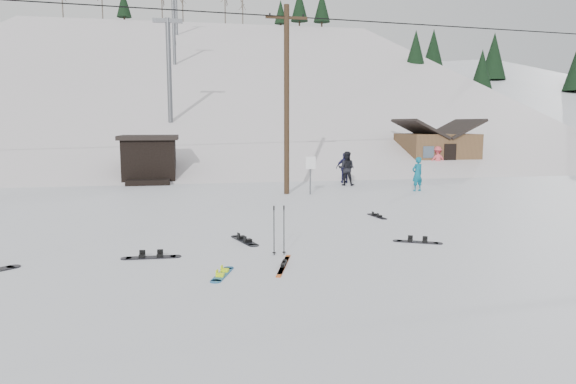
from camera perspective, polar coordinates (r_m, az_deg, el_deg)
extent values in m
plane|color=silver|center=(11.49, 3.18, -9.89)|extent=(200.00, 200.00, 0.00)
cube|color=silver|center=(67.47, -8.41, -5.67)|extent=(60.00, 85.24, 65.97)
cube|color=silver|center=(74.43, 22.53, -4.13)|extent=(45.66, 93.98, 54.59)
cylinder|color=#3A2819|center=(25.08, -0.15, 10.03)|extent=(0.26, 0.26, 9.00)
cube|color=#3A2819|center=(25.54, -0.16, 18.81)|extent=(2.00, 0.12, 0.12)
cylinder|color=black|center=(25.57, -0.16, 19.07)|extent=(0.08, 0.08, 0.12)
cylinder|color=#595B60|center=(25.03, 2.50, 1.78)|extent=(0.07, 0.07, 1.80)
cube|color=white|center=(24.94, 2.53, 3.26)|extent=(0.50, 0.04, 0.60)
cube|color=black|center=(31.78, -15.11, 3.41)|extent=(3.00, 3.00, 2.50)
cube|color=black|center=(31.71, -15.19, 5.88)|extent=(3.40, 3.40, 0.25)
cube|color=black|center=(30.09, -15.28, 1.07)|extent=(2.40, 1.20, 0.30)
cylinder|color=#595B60|center=(40.82, -13.06, 12.79)|extent=(0.36, 0.36, 8.00)
cube|color=#595B60|center=(41.34, -13.23, 18.04)|extent=(2.20, 0.30, 0.30)
cylinder|color=#595B60|center=(61.50, -12.57, 17.11)|extent=(0.36, 0.36, 8.00)
cylinder|color=#595B60|center=(82.36, -12.32, 19.25)|extent=(0.36, 0.36, 8.00)
cube|color=brown|center=(38.94, 16.15, 4.25)|extent=(5.00, 4.00, 2.70)
cube|color=black|center=(38.29, 14.43, 6.81)|extent=(2.69, 4.40, 1.43)
cube|color=black|center=(39.51, 17.99, 6.69)|extent=(2.69, 4.40, 1.43)
cube|color=black|center=(37.17, 17.55, 3.66)|extent=(0.90, 0.06, 1.90)
cube|color=#165B95|center=(12.03, -7.30, -9.07)|extent=(0.59, 1.08, 0.02)
cylinder|color=#165B95|center=(12.52, -6.60, -8.39)|extent=(0.24, 0.24, 0.02)
cylinder|color=#165B95|center=(11.55, -8.05, -9.81)|extent=(0.24, 0.24, 0.02)
cube|color=#E2FF0D|center=(12.20, -7.04, -8.61)|extent=(0.21, 0.18, 0.07)
cube|color=#E2FF0D|center=(11.84, -7.57, -9.12)|extent=(0.21, 0.18, 0.07)
cube|color=#AD4411|center=(12.57, -0.54, -8.26)|extent=(0.65, 1.71, 0.02)
cube|color=black|center=(12.56, -0.54, -8.05)|extent=(0.18, 0.33, 0.08)
cube|color=#AD4411|center=(12.74, -0.43, -8.04)|extent=(0.65, 1.71, 0.02)
cube|color=black|center=(12.73, -0.43, -7.83)|extent=(0.18, 0.33, 0.08)
cylinder|color=black|center=(13.53, -1.57, -4.38)|extent=(0.03, 0.03, 1.28)
cylinder|color=black|center=(13.66, -1.56, -6.75)|extent=(0.10, 0.10, 0.01)
cylinder|color=black|center=(13.41, -1.58, -1.80)|extent=(0.04, 0.04, 0.12)
cylinder|color=black|center=(13.57, -0.45, -4.34)|extent=(0.03, 0.03, 1.28)
cylinder|color=black|center=(13.70, -0.45, -6.70)|extent=(0.10, 0.10, 0.01)
cylinder|color=black|center=(13.46, -0.46, -1.76)|extent=(0.04, 0.04, 0.12)
cube|color=black|center=(13.84, -14.97, -7.04)|extent=(1.26, 0.33, 0.03)
cylinder|color=black|center=(13.79, -12.37, -7.01)|extent=(0.29, 0.29, 0.03)
cylinder|color=black|center=(13.92, -17.54, -7.05)|extent=(0.29, 0.29, 0.03)
cube|color=black|center=(13.80, -14.04, -6.81)|extent=(0.16, 0.21, 0.08)
cube|color=black|center=(13.85, -15.91, -6.83)|extent=(0.16, 0.21, 0.08)
cube|color=black|center=(15.27, -4.85, -5.41)|extent=(0.68, 1.35, 0.03)
cylinder|color=black|center=(15.87, -5.80, -4.93)|extent=(0.30, 0.30, 0.03)
cylinder|color=black|center=(14.69, -3.83, -5.94)|extent=(0.30, 0.30, 0.03)
cube|color=black|center=(15.48, -5.21, -5.03)|extent=(0.26, 0.22, 0.09)
cube|color=black|center=(15.05, -4.49, -5.39)|extent=(0.26, 0.22, 0.09)
cylinder|color=black|center=(14.19, -28.21, -7.33)|extent=(0.32, 0.32, 0.03)
cube|color=black|center=(15.53, 14.19, -5.41)|extent=(1.16, 0.76, 0.02)
cylinder|color=black|center=(15.53, 16.34, -5.49)|extent=(0.27, 0.27, 0.02)
cylinder|color=black|center=(15.55, 12.05, -5.33)|extent=(0.27, 0.27, 0.02)
cube|color=black|center=(15.51, 14.98, -5.26)|extent=(0.21, 0.23, 0.08)
cube|color=black|center=(15.52, 13.42, -5.20)|extent=(0.21, 0.23, 0.08)
cube|color=black|center=(19.42, 9.85, -2.69)|extent=(0.40, 1.07, 0.02)
cylinder|color=black|center=(19.86, 9.11, -2.44)|extent=(0.24, 0.24, 0.02)
cylinder|color=black|center=(18.97, 10.63, -2.95)|extent=(0.24, 0.24, 0.02)
cube|color=black|center=(19.57, 9.58, -2.47)|extent=(0.19, 0.15, 0.07)
cube|color=black|center=(19.25, 10.13, -2.65)|extent=(0.19, 0.15, 0.07)
imported|color=#0C6079|center=(27.05, 14.18, 1.94)|extent=(0.73, 0.59, 1.75)
imported|color=black|center=(28.84, 6.50, 2.62)|extent=(1.14, 1.04, 1.90)
imported|color=#D84C55|center=(36.80, 16.24, 3.43)|extent=(1.25, 0.75, 1.88)
imported|color=#1B1A42|center=(30.06, 6.34, 2.69)|extent=(1.08, 0.57, 1.76)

